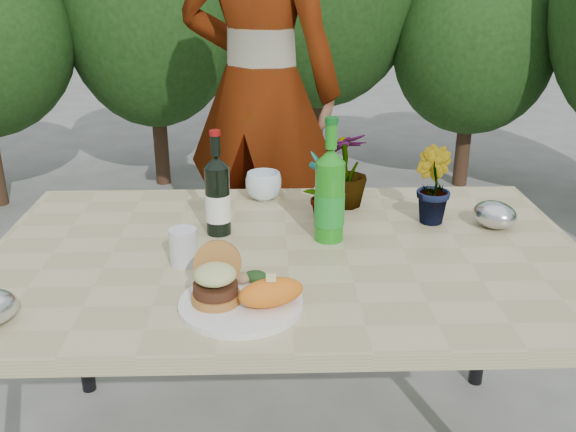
{
  "coord_description": "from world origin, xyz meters",
  "views": [
    {
      "loc": [
        -0.05,
        -1.57,
        1.47
      ],
      "look_at": [
        0.0,
        -0.08,
        0.88
      ],
      "focal_mm": 40.0,
      "sensor_mm": 36.0,
      "label": 1
    }
  ],
  "objects_px": {
    "dinner_plate": "(241,304)",
    "wine_bottle": "(218,197)",
    "person": "(260,90)",
    "patio_table": "(287,269)"
  },
  "relations": [
    {
      "from": "dinner_plate",
      "to": "wine_bottle",
      "type": "relative_size",
      "value": 0.93
    },
    {
      "from": "person",
      "to": "patio_table",
      "type": "bearing_deg",
      "value": 115.06
    },
    {
      "from": "dinner_plate",
      "to": "wine_bottle",
      "type": "distance_m",
      "value": 0.44
    },
    {
      "from": "dinner_plate",
      "to": "person",
      "type": "bearing_deg",
      "value": 88.81
    },
    {
      "from": "dinner_plate",
      "to": "person",
      "type": "distance_m",
      "value": 1.46
    },
    {
      "from": "patio_table",
      "to": "wine_bottle",
      "type": "height_order",
      "value": "wine_bottle"
    },
    {
      "from": "wine_bottle",
      "to": "person",
      "type": "bearing_deg",
      "value": 95.73
    },
    {
      "from": "patio_table",
      "to": "dinner_plate",
      "type": "bearing_deg",
      "value": -110.42
    },
    {
      "from": "wine_bottle",
      "to": "patio_table",
      "type": "bearing_deg",
      "value": -20.82
    },
    {
      "from": "patio_table",
      "to": "wine_bottle",
      "type": "distance_m",
      "value": 0.28
    }
  ]
}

